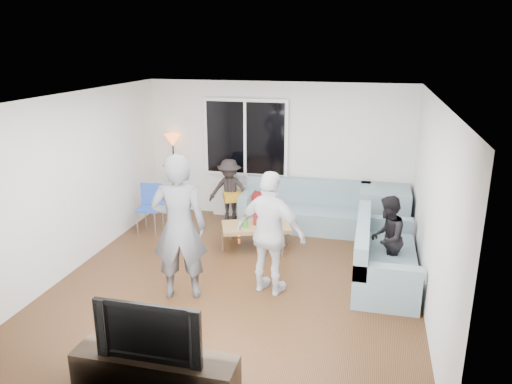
% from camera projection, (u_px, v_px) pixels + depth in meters
% --- Properties ---
extents(floor, '(5.00, 5.50, 0.04)m').
position_uv_depth(floor, '(240.00, 281.00, 7.06)').
color(floor, '#56351C').
rests_on(floor, ground).
extents(ceiling, '(5.00, 5.50, 0.04)m').
position_uv_depth(ceiling, '(238.00, 95.00, 6.29)').
color(ceiling, white).
rests_on(ceiling, ground).
extents(wall_back, '(5.00, 0.04, 2.60)m').
position_uv_depth(wall_back, '(278.00, 151.00, 9.25)').
color(wall_back, silver).
rests_on(wall_back, ground).
extents(wall_front, '(5.00, 0.04, 2.60)m').
position_uv_depth(wall_front, '(151.00, 288.00, 4.10)').
color(wall_front, silver).
rests_on(wall_front, ground).
extents(wall_left, '(0.04, 5.50, 2.60)m').
position_uv_depth(wall_left, '(74.00, 182.00, 7.24)').
color(wall_left, silver).
rests_on(wall_left, ground).
extents(wall_right, '(0.04, 5.50, 2.60)m').
position_uv_depth(wall_right, '(433.00, 207.00, 6.12)').
color(wall_right, silver).
rests_on(wall_right, ground).
extents(window_frame, '(1.62, 0.06, 1.47)m').
position_uv_depth(window_frame, '(246.00, 138.00, 9.24)').
color(window_frame, white).
rests_on(window_frame, wall_back).
extents(window_glass, '(1.50, 0.02, 1.35)m').
position_uv_depth(window_glass, '(245.00, 138.00, 9.20)').
color(window_glass, black).
rests_on(window_glass, window_frame).
extents(window_mullion, '(0.05, 0.03, 1.35)m').
position_uv_depth(window_mullion, '(245.00, 138.00, 9.19)').
color(window_mullion, white).
rests_on(window_mullion, window_frame).
extents(radiator, '(1.30, 0.12, 0.62)m').
position_uv_depth(radiator, '(246.00, 201.00, 9.56)').
color(radiator, silver).
rests_on(radiator, floor).
extents(potted_plant, '(0.20, 0.17, 0.32)m').
position_uv_depth(potted_plant, '(268.00, 180.00, 9.30)').
color(potted_plant, '#2D5D25').
rests_on(potted_plant, radiator).
extents(vase, '(0.20, 0.20, 0.19)m').
position_uv_depth(vase, '(224.00, 180.00, 9.51)').
color(vase, white).
rests_on(vase, radiator).
extents(sofa_back_section, '(2.30, 0.85, 0.85)m').
position_uv_depth(sofa_back_section, '(304.00, 206.00, 8.91)').
color(sofa_back_section, gray).
rests_on(sofa_back_section, floor).
extents(sofa_right_section, '(2.00, 0.85, 0.85)m').
position_uv_depth(sofa_right_section, '(386.00, 251.00, 6.97)').
color(sofa_right_section, gray).
rests_on(sofa_right_section, floor).
extents(sofa_corner, '(0.85, 0.85, 0.85)m').
position_uv_depth(sofa_corner, '(384.00, 212.00, 8.60)').
color(sofa_corner, gray).
rests_on(sofa_corner, floor).
extents(cushion_yellow, '(0.48, 0.45, 0.14)m').
position_uv_depth(cushion_yellow, '(234.00, 197.00, 9.16)').
color(cushion_yellow, '#BE881B').
rests_on(cushion_yellow, sofa_back_section).
extents(cushion_red, '(0.42, 0.37, 0.13)m').
position_uv_depth(cushion_red, '(257.00, 197.00, 9.14)').
color(cushion_red, maroon).
rests_on(cushion_red, sofa_back_section).
extents(coffee_table, '(1.24, 0.94, 0.40)m').
position_uv_depth(coffee_table, '(256.00, 236.00, 8.10)').
color(coffee_table, olive).
rests_on(coffee_table, floor).
extents(pitcher, '(0.17, 0.17, 0.17)m').
position_uv_depth(pitcher, '(258.00, 219.00, 8.06)').
color(pitcher, maroon).
rests_on(pitcher, coffee_table).
extents(side_chair, '(0.45, 0.45, 0.86)m').
position_uv_depth(side_chair, '(150.00, 209.00, 8.72)').
color(side_chair, '#294FB5').
rests_on(side_chair, floor).
extents(floor_lamp, '(0.32, 0.32, 1.56)m').
position_uv_depth(floor_lamp, '(174.00, 174.00, 9.71)').
color(floor_lamp, orange).
rests_on(floor_lamp, floor).
extents(player_left, '(0.81, 0.64, 1.96)m').
position_uv_depth(player_left, '(179.00, 227.00, 6.34)').
color(player_left, '#4D4D52').
rests_on(player_left, floor).
extents(player_right, '(1.07, 0.68, 1.70)m').
position_uv_depth(player_right, '(271.00, 234.00, 6.49)').
color(player_right, silver).
rests_on(player_right, floor).
extents(spectator_right, '(0.58, 0.68, 1.24)m').
position_uv_depth(spectator_right, '(387.00, 238.00, 6.93)').
color(spectator_right, black).
rests_on(spectator_right, floor).
extents(spectator_back, '(0.80, 0.49, 1.21)m').
position_uv_depth(spectator_back, '(230.00, 191.00, 9.20)').
color(spectator_back, black).
rests_on(spectator_back, floor).
extents(tv_console, '(1.60, 0.40, 0.44)m').
position_uv_depth(tv_console, '(156.00, 374.00, 4.70)').
color(tv_console, '#2E2217').
rests_on(tv_console, floor).
extents(television, '(1.04, 0.14, 0.60)m').
position_uv_depth(television, '(152.00, 327.00, 4.55)').
color(television, black).
rests_on(television, tv_console).
extents(bottle_d, '(0.07, 0.07, 0.27)m').
position_uv_depth(bottle_d, '(267.00, 220.00, 7.88)').
color(bottle_d, '#F9AF16').
rests_on(bottle_d, coffee_table).
extents(bottle_c, '(0.07, 0.07, 0.17)m').
position_uv_depth(bottle_c, '(258.00, 218.00, 8.12)').
color(bottle_c, black).
rests_on(bottle_c, coffee_table).
extents(bottle_b, '(0.08, 0.08, 0.21)m').
position_uv_depth(bottle_b, '(245.00, 221.00, 7.91)').
color(bottle_b, green).
rests_on(bottle_b, coffee_table).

